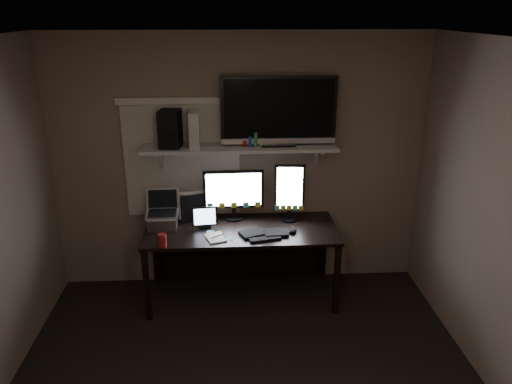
{
  "coord_description": "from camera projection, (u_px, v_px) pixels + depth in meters",
  "views": [
    {
      "loc": [
        -0.12,
        -2.85,
        2.68
      ],
      "look_at": [
        0.13,
        1.25,
        1.16
      ],
      "focal_mm": 35.0,
      "sensor_mm": 36.0,
      "label": 1
    }
  ],
  "objects": [
    {
      "name": "laptop",
      "position": [
        162.0,
        211.0,
        4.65
      ],
      "size": [
        0.31,
        0.25,
        0.35
      ],
      "primitive_type": "cube",
      "rotation": [
        0.0,
        0.0,
        0.02
      ],
      "color": "silver",
      "rests_on": "desk"
    },
    {
      "name": "window_blinds",
      "position": [
        182.0,
        161.0,
        4.79
      ],
      "size": [
        1.1,
        0.02,
        1.1
      ],
      "primitive_type": "cube",
      "color": "beige",
      "rests_on": "back_wall"
    },
    {
      "name": "speaker",
      "position": [
        170.0,
        129.0,
        4.52
      ],
      "size": [
        0.21,
        0.25,
        0.34
      ],
      "primitive_type": "cube",
      "rotation": [
        0.0,
        0.0,
        -0.11
      ],
      "color": "black",
      "rests_on": "wall_shelf"
    },
    {
      "name": "file_sorter",
      "position": [
        192.0,
        206.0,
        4.84
      ],
      "size": [
        0.25,
        0.17,
        0.29
      ],
      "primitive_type": "cube",
      "rotation": [
        0.0,
        0.0,
        0.3
      ],
      "color": "black",
      "rests_on": "desk"
    },
    {
      "name": "back_wall",
      "position": [
        239.0,
        164.0,
        4.86
      ],
      "size": [
        3.6,
        0.0,
        3.6
      ],
      "primitive_type": "plane",
      "rotation": [
        1.57,
        0.0,
        0.0
      ],
      "color": "#6F5D4F",
      "rests_on": "floor"
    },
    {
      "name": "ceiling",
      "position": [
        246.0,
        43.0,
        2.74
      ],
      "size": [
        3.6,
        3.6,
        0.0
      ],
      "primitive_type": "plane",
      "rotation": [
        3.14,
        0.0,
        0.0
      ],
      "color": "silver",
      "rests_on": "back_wall"
    },
    {
      "name": "desk",
      "position": [
        241.0,
        240.0,
        4.86
      ],
      "size": [
        1.8,
        0.75,
        0.73
      ],
      "color": "black",
      "rests_on": "floor"
    },
    {
      "name": "cup",
      "position": [
        162.0,
        240.0,
        4.32
      ],
      "size": [
        0.09,
        0.09,
        0.11
      ],
      "primitive_type": "cylinder",
      "rotation": [
        0.0,
        0.0,
        0.21
      ],
      "color": "maroon",
      "rests_on": "desk"
    },
    {
      "name": "tv",
      "position": [
        278.0,
        111.0,
        4.54
      ],
      "size": [
        1.06,
        0.2,
        0.63
      ],
      "primitive_type": "cube",
      "rotation": [
        0.0,
        0.0,
        -0.01
      ],
      "color": "black",
      "rests_on": "wall_shelf"
    },
    {
      "name": "keyboard",
      "position": [
        264.0,
        233.0,
        4.56
      ],
      "size": [
        0.47,
        0.27,
        0.03
      ],
      "primitive_type": "cube",
      "rotation": [
        0.0,
        0.0,
        0.23
      ],
      "color": "black",
      "rests_on": "desk"
    },
    {
      "name": "monitor_portrait",
      "position": [
        289.0,
        193.0,
        4.78
      ],
      "size": [
        0.29,
        0.08,
        0.58
      ],
      "primitive_type": "cube",
      "rotation": [
        0.0,
        0.0,
        -0.08
      ],
      "color": "black",
      "rests_on": "desk"
    },
    {
      "name": "monitor_landscape",
      "position": [
        234.0,
        194.0,
        4.82
      ],
      "size": [
        0.58,
        0.08,
        0.51
      ],
      "primitive_type": "cube",
      "rotation": [
        0.0,
        0.0,
        0.02
      ],
      "color": "black",
      "rests_on": "desk"
    },
    {
      "name": "wall_shelf",
      "position": [
        240.0,
        148.0,
        4.62
      ],
      "size": [
        1.8,
        0.35,
        0.03
      ],
      "primitive_type": "cube",
      "color": "#B5B5B0",
      "rests_on": "back_wall"
    },
    {
      "name": "sticky_notes",
      "position": [
        220.0,
        235.0,
        4.56
      ],
      "size": [
        0.32,
        0.26,
        0.0
      ],
      "primitive_type": null,
      "rotation": [
        0.0,
        0.0,
        -0.18
      ],
      "color": "#DDE43E",
      "rests_on": "desk"
    },
    {
      "name": "tablet",
      "position": [
        205.0,
        217.0,
        4.68
      ],
      "size": [
        0.25,
        0.12,
        0.21
      ],
      "primitive_type": "cube",
      "rotation": [
        0.0,
        0.0,
        0.11
      ],
      "color": "black",
      "rests_on": "desk"
    },
    {
      "name": "game_console",
      "position": [
        195.0,
        129.0,
        4.55
      ],
      "size": [
        0.09,
        0.28,
        0.33
      ],
      "primitive_type": "cube",
      "rotation": [
        0.0,
        0.0,
        0.03
      ],
      "color": "beige",
      "rests_on": "wall_shelf"
    },
    {
      "name": "notepad",
      "position": [
        215.0,
        238.0,
        4.49
      ],
      "size": [
        0.21,
        0.25,
        0.01
      ],
      "primitive_type": "cube",
      "rotation": [
        0.0,
        0.0,
        0.33
      ],
      "color": "white",
      "rests_on": "desk"
    },
    {
      "name": "mouse",
      "position": [
        293.0,
        230.0,
        4.61
      ],
      "size": [
        0.09,
        0.12,
        0.04
      ],
      "primitive_type": "ellipsoid",
      "rotation": [
        0.0,
        0.0,
        -0.16
      ],
      "color": "black",
      "rests_on": "desk"
    },
    {
      "name": "bottles",
      "position": [
        253.0,
        140.0,
        4.56
      ],
      "size": [
        0.2,
        0.08,
        0.12
      ],
      "primitive_type": null,
      "rotation": [
        0.0,
        0.0,
        -0.19
      ],
      "color": "#A50F0C",
      "rests_on": "wall_shelf"
    }
  ]
}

